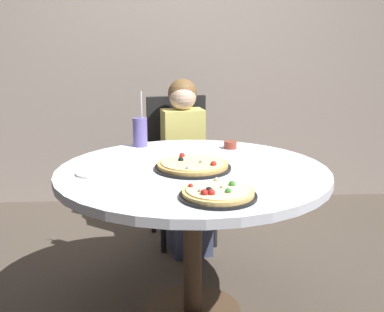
% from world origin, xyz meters
% --- Properties ---
extents(wall_with_window, '(5.20, 0.14, 2.90)m').
position_xyz_m(wall_with_window, '(0.00, 1.81, 1.45)').
color(wall_with_window, '#A8998E').
rests_on(wall_with_window, ground_plane).
extents(dining_table, '(1.27, 1.27, 0.75)m').
position_xyz_m(dining_table, '(0.00, 0.00, 0.66)').
color(dining_table, silver).
rests_on(dining_table, ground_plane).
extents(chair_wooden, '(0.47, 0.47, 0.95)m').
position_xyz_m(chair_wooden, '(-0.02, 1.00, 0.53)').
color(chair_wooden, black).
rests_on(chair_wooden, ground_plane).
extents(diner_child, '(0.32, 0.43, 1.08)m').
position_xyz_m(diner_child, '(0.01, 0.82, 0.48)').
color(diner_child, '#3F4766').
rests_on(diner_child, ground_plane).
extents(pizza_veggie, '(0.36, 0.36, 0.05)m').
position_xyz_m(pizza_veggie, '(0.00, -0.00, 0.77)').
color(pizza_veggie, black).
rests_on(pizza_veggie, dining_table).
extents(pizza_cheese, '(0.30, 0.30, 0.05)m').
position_xyz_m(pizza_cheese, '(0.07, -0.41, 0.77)').
color(pizza_cheese, black).
rests_on(pizza_cheese, dining_table).
extents(soda_cup, '(0.08, 0.08, 0.31)m').
position_xyz_m(soda_cup, '(-0.26, 0.49, 0.83)').
color(soda_cup, '#6659A5').
rests_on(soda_cup, dining_table).
extents(sauce_bowl, '(0.07, 0.07, 0.04)m').
position_xyz_m(sauce_bowl, '(0.23, 0.40, 0.77)').
color(sauce_bowl, brown).
rests_on(sauce_bowl, dining_table).
extents(plate_small, '(0.18, 0.18, 0.01)m').
position_xyz_m(plate_small, '(-0.44, -0.05, 0.76)').
color(plate_small, white).
rests_on(plate_small, dining_table).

